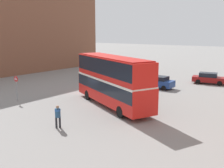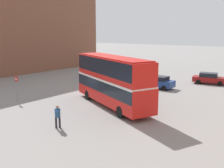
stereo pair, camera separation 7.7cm
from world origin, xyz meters
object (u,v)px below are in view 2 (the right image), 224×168
Objects in this scene: parked_car_side_street at (209,78)px; parked_car_kerb_far at (101,71)px; no_entry_sign at (17,84)px; parked_car_kerb_near at (158,82)px; pedestrian_foreground at (58,114)px; double_decker_bus at (112,78)px.

parked_car_kerb_far is at bearing -178.37° from parked_car_side_street.
no_entry_sign is (3.43, -17.82, 1.00)m from parked_car_kerb_far.
parked_car_kerb_near is at bearing -0.04° from parked_car_kerb_far.
pedestrian_foreground is 0.43× the size of parked_car_kerb_near.
no_entry_sign is (-8.79, -14.94, 0.99)m from parked_car_kerb_near.
parked_car_kerb_near is 12.56m from parked_car_kerb_far.
parked_car_side_street reaches higher than parked_car_kerb_far.
pedestrian_foreground is at bearing 91.90° from parked_car_kerb_near.
double_decker_bus is at bearing 27.09° from no_entry_sign.
parked_car_kerb_far is (-12.23, 2.88, -0.02)m from parked_car_kerb_near.
no_entry_sign is at bearing 58.93° from parked_car_kerb_near.
double_decker_bus is at bearing -55.60° from pedestrian_foreground.
no_entry_sign reaches higher than parked_car_kerb_near.
double_decker_bus is 2.59× the size of parked_car_kerb_far.
parked_car_kerb_near is 0.94× the size of parked_car_kerb_far.
double_decker_bus is at bearing 91.08° from parked_car_kerb_near.
pedestrian_foreground is at bearing -110.74° from parked_car_side_street.
double_decker_bus reaches higher than pedestrian_foreground.
pedestrian_foreground is 9.97m from no_entry_sign.
double_decker_bus is 2.77× the size of parked_car_kerb_near.
parked_car_kerb_far is 17.07m from parked_car_side_street.
no_entry_sign is (-9.56, 2.71, 0.71)m from pedestrian_foreground.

